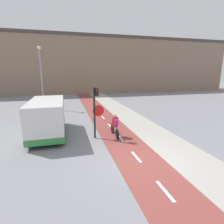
# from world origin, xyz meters

# --- Properties ---
(ground_plane) EXTENTS (120.00, 120.00, 0.00)m
(ground_plane) POSITION_xyz_m (0.00, 0.00, 0.00)
(ground_plane) COLOR gray
(bike_lane) EXTENTS (2.23, 60.00, 0.02)m
(bike_lane) POSITION_xyz_m (0.00, 0.00, 0.01)
(bike_lane) COLOR brown
(bike_lane) RESTS_ON ground_plane
(sidewalk_strip) EXTENTS (2.40, 60.00, 0.05)m
(sidewalk_strip) POSITION_xyz_m (2.31, 0.00, 0.03)
(sidewalk_strip) COLOR #A8A399
(sidewalk_strip) RESTS_ON ground_plane
(building_row_background) EXTENTS (60.00, 5.20, 10.30)m
(building_row_background) POSITION_xyz_m (0.00, 27.45, 5.16)
(building_row_background) COLOR #89705B
(building_row_background) RESTS_ON ground_plane
(traffic_light_pole) EXTENTS (0.67, 0.25, 3.08)m
(traffic_light_pole) POSITION_xyz_m (-1.39, 3.45, 1.91)
(traffic_light_pole) COLOR black
(traffic_light_pole) RESTS_ON ground_plane
(street_lamp_far) EXTENTS (0.36, 0.36, 6.49)m
(street_lamp_far) POSITION_xyz_m (-5.41, 13.55, 3.99)
(street_lamp_far) COLOR gray
(street_lamp_far) RESTS_ON ground_plane
(cyclist_near) EXTENTS (0.46, 1.74, 1.44)m
(cyclist_near) POSITION_xyz_m (-0.23, 3.40, 0.70)
(cyclist_near) COLOR black
(cyclist_near) RESTS_ON ground_plane
(van) EXTENTS (2.00, 4.72, 2.23)m
(van) POSITION_xyz_m (-4.24, 4.79, 1.10)
(van) COLOR silver
(van) RESTS_ON ground_plane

